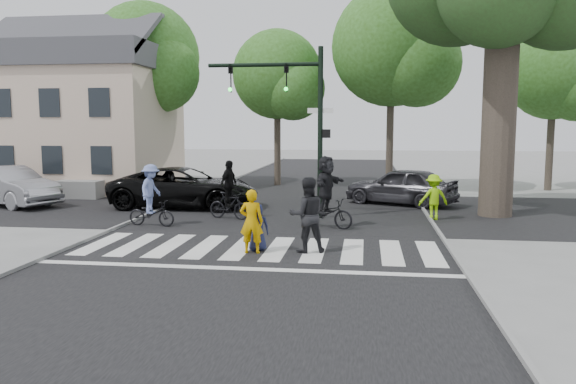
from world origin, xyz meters
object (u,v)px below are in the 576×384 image
object	(u,v)px
pedestrian_adult	(307,215)
car_suv	(185,187)
pedestrian_woman	(252,221)
pedestrian_child	(257,227)
traffic_signal	(296,108)
car_grey	(401,186)
cyclist_left	(151,199)
cyclist_right	(326,196)
cyclist_mid	(229,195)
car_silver	(8,186)

from	to	relation	value
pedestrian_adult	car_suv	distance (m)	9.17
pedestrian_woman	pedestrian_child	distance (m)	0.38
traffic_signal	car_grey	size ratio (longest dim) A/B	1.31
traffic_signal	pedestrian_child	size ratio (longest dim) A/B	4.77
car_suv	cyclist_left	bearing A→B (deg)	-177.82
cyclist_right	car_grey	distance (m)	6.34
cyclist_mid	cyclist_left	bearing A→B (deg)	-142.28
pedestrian_adult	cyclist_mid	world-z (taller)	cyclist_mid
traffic_signal	cyclist_right	size ratio (longest dim) A/B	2.58
cyclist_left	car_silver	bearing A→B (deg)	154.16
cyclist_left	car_grey	distance (m)	10.44
car_suv	car_silver	distance (m)	7.35
traffic_signal	car_grey	world-z (taller)	traffic_signal
pedestrian_woman	cyclist_right	size ratio (longest dim) A/B	0.72
pedestrian_woman	pedestrian_child	xyz separation A→B (m)	(0.10, 0.31, -0.21)
pedestrian_woman	car_suv	world-z (taller)	pedestrian_woman
car_grey	pedestrian_child	bearing A→B (deg)	0.19
pedestrian_child	car_suv	bearing A→B (deg)	-78.19
traffic_signal	cyclist_right	distance (m)	3.65
cyclist_left	car_suv	xyz separation A→B (m)	(-0.23, 4.13, -0.07)
traffic_signal	cyclist_mid	distance (m)	3.88
pedestrian_child	pedestrian_adult	world-z (taller)	pedestrian_adult
cyclist_right	pedestrian_adult	bearing A→B (deg)	-94.03
cyclist_left	cyclist_right	distance (m)	5.71
pedestrian_woman	car_silver	distance (m)	13.59
cyclist_mid	car_suv	distance (m)	3.44
pedestrian_adult	cyclist_mid	size ratio (longest dim) A/B	0.95
pedestrian_child	pedestrian_adult	bearing A→B (deg)	161.40
pedestrian_adult	cyclist_left	size ratio (longest dim) A/B	0.97
traffic_signal	pedestrian_woman	distance (m)	6.57
pedestrian_adult	car_grey	size ratio (longest dim) A/B	0.43
cyclist_right	car_suv	bearing A→B (deg)	148.31
cyclist_left	car_suv	bearing A→B (deg)	93.24
pedestrian_child	cyclist_right	distance (m)	3.91
pedestrian_woman	cyclist_right	distance (m)	4.22
pedestrian_woman	pedestrian_adult	world-z (taller)	pedestrian_adult
pedestrian_woman	car_grey	distance (m)	10.54
car_suv	cyclist_right	bearing A→B (deg)	-122.75
pedestrian_woman	pedestrian_adult	size ratio (longest dim) A/B	0.85
pedestrian_woman	cyclist_right	world-z (taller)	cyclist_right
cyclist_left	cyclist_right	size ratio (longest dim) A/B	0.87
pedestrian_child	cyclist_mid	xyz separation A→B (m)	(-1.95, 4.78, 0.22)
pedestrian_woman	car_silver	bearing A→B (deg)	-34.44
pedestrian_woman	car_suv	distance (m)	8.66
traffic_signal	car_grey	xyz separation A→B (m)	(3.91, 3.81, -3.12)
cyclist_right	car_silver	xyz separation A→B (m)	(-13.26, 3.19, -0.23)
traffic_signal	car_silver	xyz separation A→B (m)	(-12.05, 1.27, -3.09)
cyclist_right	car_suv	world-z (taller)	cyclist_right
cyclist_mid	car_silver	distance (m)	9.95
car_silver	pedestrian_child	bearing A→B (deg)	-96.71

